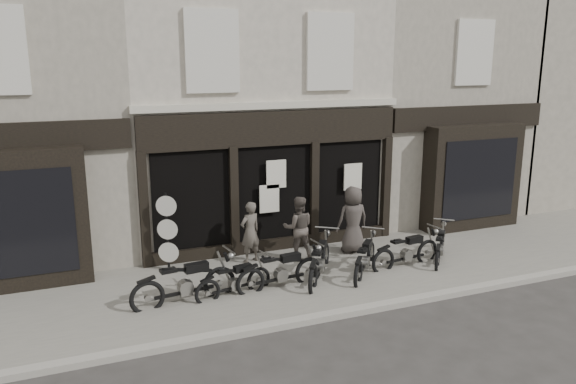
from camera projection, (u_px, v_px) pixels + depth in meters
name	position (u px, v px, depth m)	size (l,w,h in m)	color
ground_plane	(320.00, 293.00, 12.83)	(90.00, 90.00, 0.00)	#2D2B28
pavement	(304.00, 277.00, 13.62)	(30.00, 4.20, 0.12)	#69655C
kerb	(346.00, 313.00, 11.68)	(30.00, 0.25, 0.13)	gray
central_building	(240.00, 97.00, 17.25)	(7.30, 6.22, 8.34)	beige
neighbour_left	(11.00, 104.00, 14.90)	(5.60, 6.73, 8.34)	gray
neighbour_right	(415.00, 94.00, 19.53)	(5.60, 6.73, 8.34)	gray
motorcycle_0	(186.00, 287.00, 12.05)	(2.37, 0.67, 1.14)	black
motorcycle_1	(235.00, 283.00, 12.45)	(1.88, 0.70, 0.91)	black
motorcycle_2	(281.00, 274.00, 12.85)	(2.19, 0.60, 1.05)	black
motorcycle_3	(320.00, 264.00, 13.41)	(1.56, 1.96, 1.08)	black
motorcycle_4	(365.00, 261.00, 13.68)	(1.59, 1.74, 1.02)	black
motorcycle_5	(407.00, 254.00, 14.19)	(2.12, 0.59, 1.02)	black
motorcycle_6	(440.00, 249.00, 14.65)	(1.51, 1.65, 0.97)	black
man_left	(250.00, 232.00, 14.30)	(0.58, 0.38, 1.59)	#4B453E
man_centre	(298.00, 228.00, 14.57)	(0.81, 0.63, 1.66)	#49413B
man_right	(353.00, 220.00, 15.02)	(0.88, 0.58, 1.81)	#3C3632
advert_sign_post	(168.00, 236.00, 13.69)	(0.48, 0.33, 2.09)	black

